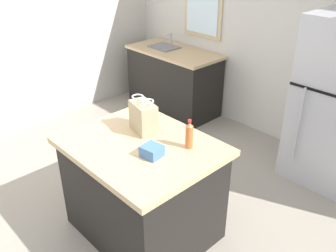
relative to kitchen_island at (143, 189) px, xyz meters
name	(u,v)px	position (x,y,z in m)	size (l,w,h in m)	color
ground	(110,224)	(-0.27, -0.20, -0.46)	(6.24, 6.24, 0.00)	#9E9384
back_wall	(279,32)	(-0.29, 2.40, 0.90)	(4.96, 0.13, 2.71)	silver
kitchen_island	(143,189)	(0.00, 0.00, 0.00)	(1.22, 1.00, 0.91)	black
sink_counter	(173,80)	(-1.68, 2.00, 0.01)	(1.41, 0.68, 1.10)	black
shopping_bag	(143,117)	(-0.15, 0.16, 0.58)	(0.28, 0.21, 0.30)	tan
small_box	(152,151)	(0.20, -0.06, 0.49)	(0.14, 0.14, 0.09)	#4775B7
bottle	(189,135)	(0.30, 0.24, 0.56)	(0.06, 0.06, 0.24)	#C66633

